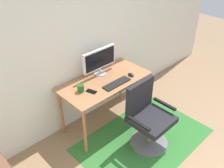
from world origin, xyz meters
name	(u,v)px	position (x,y,z in m)	size (l,w,h in m)	color
wall_back	(91,34)	(0.00, 2.20, 1.30)	(6.00, 0.10, 2.60)	silver
area_rug	(143,140)	(0.01, 1.14, 0.00)	(1.83, 1.22, 0.01)	#2F742F
desk	(105,85)	(-0.11, 1.80, 0.68)	(1.32, 0.65, 0.77)	#A56D44
monitor	(100,60)	(-0.04, 1.99, 0.99)	(0.57, 0.18, 0.39)	#B2B2B7
keyboard	(117,83)	(-0.06, 1.62, 0.78)	(0.43, 0.13, 0.02)	black
computer_mouse	(131,75)	(0.24, 1.63, 0.78)	(0.06, 0.10, 0.03)	black
coffee_cup	(81,88)	(-0.52, 1.82, 0.82)	(0.09, 0.09, 0.10)	#215B24
cell_phone	(91,91)	(-0.43, 1.72, 0.77)	(0.07, 0.14, 0.01)	black
office_chair	(148,120)	(0.01, 1.10, 0.40)	(0.59, 0.52, 0.93)	slate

